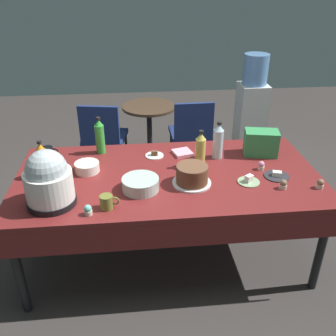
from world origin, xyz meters
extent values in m
plane|color=#383330|center=(0.00, 0.00, 0.00)|extent=(9.00, 9.00, 0.00)
cube|color=maroon|center=(0.00, 0.00, 0.73)|extent=(2.20, 1.10, 0.04)
cylinder|color=black|center=(-1.02, -0.47, 0.35)|extent=(0.06, 0.06, 0.71)
cylinder|color=black|center=(1.02, -0.47, 0.35)|extent=(0.06, 0.06, 0.71)
cylinder|color=black|center=(-1.02, 0.47, 0.35)|extent=(0.06, 0.06, 0.71)
cylinder|color=black|center=(1.02, 0.47, 0.35)|extent=(0.06, 0.06, 0.71)
cube|color=maroon|center=(0.00, -0.55, 0.62)|extent=(2.20, 0.01, 0.18)
cube|color=maroon|center=(0.00, 0.55, 0.62)|extent=(2.20, 0.01, 0.18)
cylinder|color=silver|center=(0.15, -0.15, 0.76)|extent=(0.27, 0.27, 0.01)
cylinder|color=brown|center=(0.15, -0.15, 0.82)|extent=(0.22, 0.22, 0.12)
cylinder|color=brown|center=(0.15, -0.15, 0.89)|extent=(0.22, 0.22, 0.01)
cylinder|color=black|center=(-0.77, -0.31, 0.77)|extent=(0.31, 0.31, 0.04)
cylinder|color=white|center=(-0.77, -0.31, 0.88)|extent=(0.30, 0.30, 0.19)
sphere|color=#B2BCC1|center=(-0.77, -0.31, 1.00)|extent=(0.25, 0.25, 0.25)
cylinder|color=#B2C6BC|center=(-0.21, -0.19, 0.79)|extent=(0.25, 0.25, 0.09)
cylinder|color=silver|center=(-0.59, 0.10, 0.79)|extent=(0.18, 0.18, 0.07)
cylinder|color=#2D2D33|center=(0.78, -0.12, 0.75)|extent=(0.18, 0.18, 0.01)
cube|color=white|center=(0.78, -0.12, 0.77)|extent=(0.07, 0.06, 0.03)
cylinder|color=white|center=(-0.08, 0.30, 0.75)|extent=(0.15, 0.15, 0.01)
cube|color=brown|center=(-0.08, 0.30, 0.78)|extent=(0.05, 0.04, 0.04)
cylinder|color=#8CA87F|center=(0.55, -0.18, 0.75)|extent=(0.16, 0.16, 0.01)
cube|color=white|center=(0.55, -0.18, 0.78)|extent=(0.07, 0.06, 0.05)
cylinder|color=beige|center=(-0.53, -0.45, 0.77)|extent=(0.05, 0.05, 0.03)
sphere|color=#6BC6B2|center=(-0.53, -0.45, 0.79)|extent=(0.05, 0.05, 0.05)
cylinder|color=beige|center=(0.70, 0.00, 0.77)|extent=(0.05, 0.05, 0.03)
sphere|color=pink|center=(0.70, 0.00, 0.79)|extent=(0.05, 0.05, 0.05)
cylinder|color=beige|center=(-0.87, -0.11, 0.77)|extent=(0.05, 0.05, 0.03)
sphere|color=pink|center=(-0.87, -0.11, 0.79)|extent=(0.05, 0.05, 0.05)
cylinder|color=beige|center=(1.01, -0.30, 0.77)|extent=(0.05, 0.05, 0.03)
sphere|color=brown|center=(1.01, -0.30, 0.79)|extent=(0.05, 0.05, 0.05)
cylinder|color=beige|center=(0.76, -0.28, 0.77)|extent=(0.05, 0.05, 0.03)
sphere|color=brown|center=(0.76, -0.28, 0.79)|extent=(0.05, 0.05, 0.05)
cylinder|color=green|center=(-0.51, 0.41, 0.87)|extent=(0.07, 0.07, 0.24)
cone|color=green|center=(-0.51, 0.41, 1.01)|extent=(0.07, 0.07, 0.05)
cylinder|color=black|center=(-0.51, 0.41, 1.05)|extent=(0.03, 0.03, 0.02)
cylinder|color=gold|center=(0.25, 0.10, 0.86)|extent=(0.08, 0.08, 0.22)
cone|color=gold|center=(0.25, 0.10, 1.00)|extent=(0.07, 0.07, 0.05)
cylinder|color=black|center=(0.25, 0.10, 1.03)|extent=(0.03, 0.03, 0.02)
cylinder|color=silver|center=(0.41, 0.23, 0.87)|extent=(0.08, 0.08, 0.23)
cone|color=silver|center=(0.41, 0.23, 1.01)|extent=(0.07, 0.07, 0.05)
cylinder|color=black|center=(0.41, 0.23, 1.04)|extent=(0.04, 0.04, 0.02)
cylinder|color=orange|center=(-0.88, 0.05, 0.86)|extent=(0.07, 0.07, 0.21)
cone|color=orange|center=(-0.88, 0.05, 0.99)|extent=(0.06, 0.06, 0.05)
cylinder|color=black|center=(-0.88, 0.05, 1.02)|extent=(0.03, 0.03, 0.02)
cylinder|color=olive|center=(-0.43, -0.39, 0.80)|extent=(0.08, 0.08, 0.09)
torus|color=olive|center=(-0.37, -0.39, 0.80)|extent=(0.06, 0.01, 0.06)
cylinder|color=black|center=(-0.92, 0.36, 0.79)|extent=(0.08, 0.08, 0.09)
torus|color=black|center=(-0.86, 0.36, 0.80)|extent=(0.06, 0.01, 0.06)
cube|color=#338C4C|center=(0.77, 0.25, 0.85)|extent=(0.29, 0.21, 0.20)
cube|color=pink|center=(0.15, 0.32, 0.76)|extent=(0.17, 0.17, 0.02)
cube|color=navy|center=(-0.55, 1.47, 0.42)|extent=(0.51, 0.51, 0.05)
cube|color=navy|center=(-0.59, 1.28, 0.65)|extent=(0.42, 0.11, 0.40)
cylinder|color=black|center=(-0.33, 1.63, 0.20)|extent=(0.03, 0.03, 0.40)
cylinder|color=black|center=(-0.70, 1.69, 0.20)|extent=(0.03, 0.03, 0.40)
cylinder|color=black|center=(-0.40, 1.25, 0.20)|extent=(0.03, 0.03, 0.40)
cylinder|color=black|center=(-0.77, 1.32, 0.20)|extent=(0.03, 0.03, 0.40)
cube|color=navy|center=(0.40, 1.47, 0.42)|extent=(0.45, 0.45, 0.05)
cube|color=navy|center=(0.40, 1.27, 0.65)|extent=(0.42, 0.05, 0.40)
cylinder|color=black|center=(0.59, 1.67, 0.20)|extent=(0.03, 0.03, 0.40)
cylinder|color=black|center=(0.21, 1.66, 0.20)|extent=(0.03, 0.03, 0.40)
cylinder|color=black|center=(0.59, 1.29, 0.20)|extent=(0.03, 0.03, 0.40)
cylinder|color=black|center=(0.21, 1.28, 0.20)|extent=(0.03, 0.03, 0.40)
cylinder|color=#473323|center=(-0.05, 1.62, 0.70)|extent=(0.60, 0.60, 0.03)
cylinder|color=black|center=(-0.05, 1.62, 0.35)|extent=(0.06, 0.06, 0.67)
cylinder|color=black|center=(-0.05, 1.62, 0.01)|extent=(0.44, 0.44, 0.02)
cube|color=silver|center=(1.16, 1.71, 0.45)|extent=(0.32, 0.32, 0.90)
cylinder|color=#6699D8|center=(1.16, 1.71, 1.07)|extent=(0.28, 0.28, 0.34)
camera|label=1|loc=(-0.24, -2.34, 2.08)|focal=39.63mm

